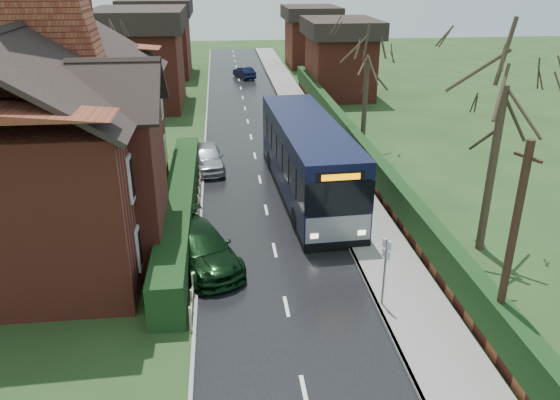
{
  "coord_description": "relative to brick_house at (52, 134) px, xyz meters",
  "views": [
    {
      "loc": [
        -1.9,
        -17.39,
        10.61
      ],
      "look_at": [
        0.33,
        2.97,
        1.8
      ],
      "focal_mm": 35.0,
      "sensor_mm": 36.0,
      "label": 1
    }
  ],
  "objects": [
    {
      "name": "right_wall_hedge",
      "position": [
        14.53,
        5.22,
        -3.36
      ],
      "size": [
        0.6,
        50.0,
        1.8
      ],
      "color": "maroon",
      "rests_on": "ground"
    },
    {
      "name": "kerb_left",
      "position": [
        5.68,
        5.22,
        -4.33
      ],
      "size": [
        0.12,
        100.0,
        0.1
      ],
      "primitive_type": "cube",
      "color": "gray",
      "rests_on": "ground"
    },
    {
      "name": "ground",
      "position": [
        8.73,
        -4.78,
        -4.38
      ],
      "size": [
        140.0,
        140.0,
        0.0
      ],
      "primitive_type": "plane",
      "color": "#2D4C20",
      "rests_on": "ground"
    },
    {
      "name": "tree_house_side",
      "position": [
        -0.65,
        13.22,
        3.11
      ],
      "size": [
        4.41,
        4.41,
        10.02
      ],
      "color": "#3D2D24",
      "rests_on": "ground"
    },
    {
      "name": "car_distant",
      "position": [
        9.32,
        34.18,
        -3.79
      ],
      "size": [
        2.32,
        3.75,
        1.17
      ],
      "primitive_type": "imported",
      "rotation": [
        0.0,
        0.0,
        3.47
      ],
      "color": "black",
      "rests_on": "ground"
    },
    {
      "name": "picket_fence",
      "position": [
        5.58,
        0.22,
        -3.93
      ],
      "size": [
        0.1,
        16.0,
        0.9
      ],
      "primitive_type": null,
      "color": "tan",
      "rests_on": "ground"
    },
    {
      "name": "telegraph_pole",
      "position": [
        14.53,
        -9.78,
        -1.03
      ],
      "size": [
        0.37,
        0.82,
        6.6
      ],
      "rotation": [
        0.0,
        0.0,
        0.36
      ],
      "color": "black",
      "rests_on": "ground"
    },
    {
      "name": "road",
      "position": [
        8.73,
        5.22,
        -4.37
      ],
      "size": [
        6.0,
        100.0,
        0.02
      ],
      "primitive_type": "cube",
      "color": "black",
      "rests_on": "ground"
    },
    {
      "name": "tree_right_near",
      "position": [
        17.06,
        -3.49,
        2.74
      ],
      "size": [
        4.41,
        4.41,
        9.53
      ],
      "color": "#34291E",
      "rests_on": "ground"
    },
    {
      "name": "bus_stop_sign",
      "position": [
        11.93,
        -7.12,
        -2.68
      ],
      "size": [
        0.21,
        0.38,
        2.58
      ],
      "rotation": [
        0.0,
        0.0,
        0.42
      ],
      "color": "slate",
      "rests_on": "ground"
    },
    {
      "name": "front_hedge",
      "position": [
        4.83,
        0.22,
        -3.58
      ],
      "size": [
        1.2,
        16.0,
        1.6
      ],
      "primitive_type": "cube",
      "color": "black",
      "rests_on": "ground"
    },
    {
      "name": "tree_right_far",
      "position": [
        15.55,
        9.92,
        1.62
      ],
      "size": [
        4.16,
        4.16,
        8.03
      ],
      "color": "#35291F",
      "rests_on": "ground"
    },
    {
      "name": "pavement",
      "position": [
        12.98,
        5.22,
        -4.31
      ],
      "size": [
        2.5,
        100.0,
        0.14
      ],
      "primitive_type": "cube",
      "color": "slate",
      "rests_on": "ground"
    },
    {
      "name": "car_green",
      "position": [
        5.83,
        -3.53,
        -3.65
      ],
      "size": [
        3.71,
        5.42,
        1.46
      ],
      "primitive_type": "imported",
      "rotation": [
        0.0,
        0.0,
        0.37
      ],
      "color": "black",
      "rests_on": "ground"
    },
    {
      "name": "car_silver",
      "position": [
        5.93,
        7.22,
        -3.66
      ],
      "size": [
        2.11,
        4.34,
        1.43
      ],
      "primitive_type": "imported",
      "rotation": [
        0.0,
        0.0,
        0.1
      ],
      "color": "silver",
      "rests_on": "ground"
    },
    {
      "name": "kerb_right",
      "position": [
        11.78,
        5.22,
        -4.31
      ],
      "size": [
        0.12,
        100.0,
        0.14
      ],
      "primitive_type": "cube",
      "color": "gray",
      "rests_on": "ground"
    },
    {
      "name": "brick_house",
      "position": [
        0.0,
        0.0,
        0.0
      ],
      "size": [
        9.3,
        14.6,
        10.3
      ],
      "color": "maroon",
      "rests_on": "ground"
    },
    {
      "name": "bus",
      "position": [
        10.94,
        2.94,
        -2.53
      ],
      "size": [
        3.41,
        12.36,
        3.72
      ],
      "rotation": [
        0.0,
        0.0,
        0.05
      ],
      "color": "black",
      "rests_on": "ground"
    }
  ]
}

